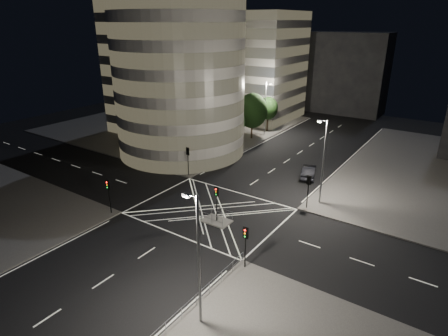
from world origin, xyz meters
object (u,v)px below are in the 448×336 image
Objects in this scene: traffic_signal_nr at (245,240)px; traffic_signal_island at (217,197)px; central_island at (217,221)px; traffic_signal_fr at (308,186)px; street_lamp_left_near at (207,129)px; traffic_signal_nl at (109,190)px; street_lamp_right_near at (198,257)px; sedan at (309,171)px; street_lamp_left_far at (266,107)px; street_lamp_right_far at (323,159)px; traffic_signal_fl at (188,156)px.

traffic_signal_nr and traffic_signal_island have the same top height.
central_island is 2.84m from traffic_signal_island.
traffic_signal_fr is 19.14m from street_lamp_left_near.
central_island is 0.75× the size of traffic_signal_fr.
traffic_signal_fr is at bearing 37.69° from traffic_signal_nl.
traffic_signal_nr is 7.69m from street_lamp_right_near.
traffic_signal_island reaches higher than sedan.
street_lamp_left_far and street_lamp_right_far have the same top height.
traffic_signal_fl is at bearing -83.03° from street_lamp_left_near.
street_lamp_left_near reaches higher than sedan.
street_lamp_right_near is at bearing -90.00° from street_lamp_right_far.
street_lamp_right_near is at bearing -21.55° from traffic_signal_nl.
street_lamp_left_far is at bearing 90.99° from traffic_signal_nl.
street_lamp_right_far is (0.64, 15.80, 2.63)m from traffic_signal_nr.
sedan is at bearing 14.56° from street_lamp_left_near.
street_lamp_right_far is (0.64, 2.20, 2.63)m from traffic_signal_fr.
traffic_signal_fr is 0.40× the size of street_lamp_left_near.
traffic_signal_nl is 12.03m from traffic_signal_island.
street_lamp_left_far is (-18.24, 23.20, 2.63)m from traffic_signal_fr.
traffic_signal_nr is 0.40× the size of street_lamp_right_far.
street_lamp_right_near is at bearing -59.25° from central_island.
traffic_signal_nr is 26.32m from street_lamp_left_near.
sedan is (14.70, -14.18, -4.70)m from street_lamp_left_far.
traffic_signal_fr is at bearing 50.67° from traffic_signal_island.
central_island is at bearing 0.00° from traffic_signal_island.
traffic_signal_fr is 10.73m from traffic_signal_island.
street_lamp_left_near is 15.90m from sedan.
street_lamp_right_far is (18.87, -21.00, 0.00)m from street_lamp_left_far.
street_lamp_left_near reaches higher than traffic_signal_fr.
sedan is at bearing 58.13° from traffic_signal_nl.
traffic_signal_island is 0.40× the size of street_lamp_left_near.
street_lamp_left_near is at bearing 134.13° from traffic_signal_nr.
traffic_signal_fl is 0.40× the size of street_lamp_right_near.
street_lamp_right_far is at bearing 6.88° from traffic_signal_fl.
traffic_signal_fl is 1.00× the size of traffic_signal_nr.
central_island is 9.08m from traffic_signal_nr.
traffic_signal_fl is at bearing -173.12° from street_lamp_right_far.
central_island is 0.30× the size of street_lamp_left_near.
traffic_signal_island is 0.40× the size of street_lamp_left_far.
street_lamp_right_near reaches higher than traffic_signal_nr.
street_lamp_left_far is 47.88m from street_lamp_right_near.
traffic_signal_island is 17.89m from street_lamp_left_near.
traffic_signal_nr is (17.60, -13.60, 0.00)m from traffic_signal_fl.
traffic_signal_nl is 0.40× the size of street_lamp_right_near.
traffic_signal_fl is at bearing 90.00° from traffic_signal_nl.
traffic_signal_fr is at bearing -15.92° from street_lamp_left_near.
central_island is 0.30× the size of street_lamp_right_far.
traffic_signal_fl is 1.00× the size of traffic_signal_island.
central_island is 17.64m from sedan.
street_lamp_right_far is at bearing -48.06° from street_lamp_left_far.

